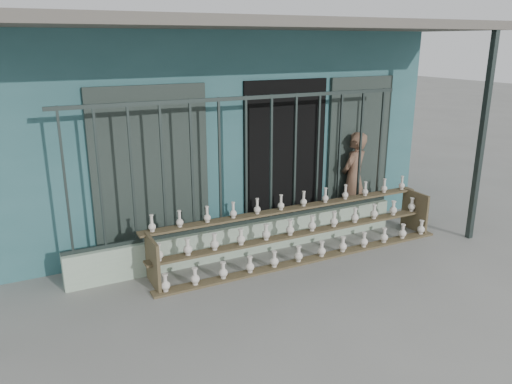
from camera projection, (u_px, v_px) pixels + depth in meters
name	position (u px, v px, depth m)	size (l,w,h in m)	color
ground	(293.00, 291.00, 6.13)	(60.00, 60.00, 0.00)	slate
workshop_building	(178.00, 115.00, 9.26)	(7.40, 6.60, 3.21)	#2F5F64
parapet_wall	(247.00, 238.00, 7.17)	(5.00, 0.20, 0.45)	#A6BFA4
security_fence	(246.00, 162.00, 6.84)	(5.00, 0.04, 1.80)	#283330
shelf_rack	(302.00, 231.00, 7.06)	(4.50, 0.68, 0.85)	brown
elderly_woman	(354.00, 179.00, 8.18)	(0.57, 0.37, 1.55)	brown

